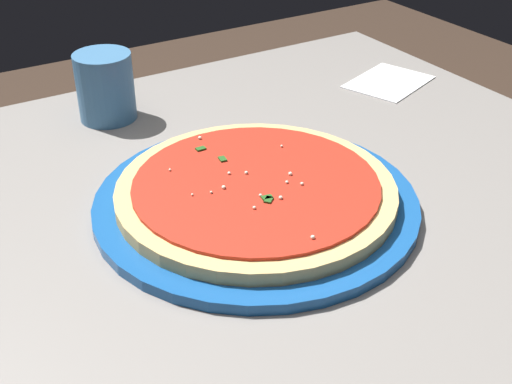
# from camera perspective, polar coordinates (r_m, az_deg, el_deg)

# --- Properties ---
(restaurant_table) EXTENTS (1.03, 0.80, 0.73)m
(restaurant_table) POSITION_cam_1_polar(r_m,az_deg,el_deg) (0.87, -2.28, -7.88)
(restaurant_table) COLOR black
(restaurant_table) RESTS_ON ground_plane
(serving_plate) EXTENTS (0.37, 0.37, 0.01)m
(serving_plate) POSITION_cam_1_polar(r_m,az_deg,el_deg) (0.77, 0.00, -0.85)
(serving_plate) COLOR #195199
(serving_plate) RESTS_ON restaurant_table
(pizza) EXTENTS (0.32, 0.32, 0.02)m
(pizza) POSITION_cam_1_polar(r_m,az_deg,el_deg) (0.76, -0.00, 0.17)
(pizza) COLOR #DBB26B
(pizza) RESTS_ON serving_plate
(cup_tall_drink) EXTENTS (0.08, 0.08, 0.10)m
(cup_tall_drink) POSITION_cam_1_polar(r_m,az_deg,el_deg) (0.99, -12.75, 8.77)
(cup_tall_drink) COLOR teal
(cup_tall_drink) RESTS_ON restaurant_table
(napkin_folded_right) EXTENTS (0.16, 0.14, 0.00)m
(napkin_folded_right) POSITION_cam_1_polar(r_m,az_deg,el_deg) (1.12, 11.27, 9.20)
(napkin_folded_right) COLOR white
(napkin_folded_right) RESTS_ON restaurant_table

